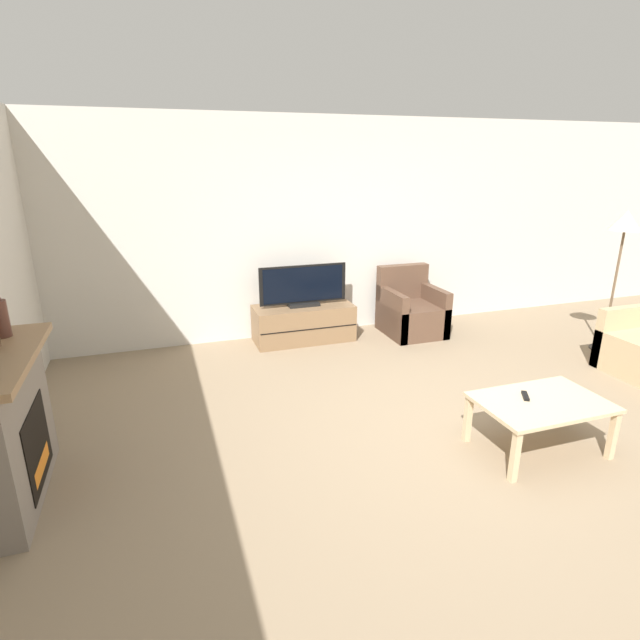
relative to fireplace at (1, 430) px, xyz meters
The scene contains 9 objects.
ground_plane 3.30m from the fireplace, ahead, with size 24.00×24.00×0.00m, color #89755B.
wall_back 4.28m from the fireplace, 39.51° to the left, with size 12.00×0.06×2.70m.
fireplace is the anchor object (origin of this frame).
tv_stand 3.62m from the fireplace, 40.54° to the left, with size 1.23×0.52×0.45m.
tv 3.61m from the fireplace, 40.51° to the left, with size 1.10×0.18×0.51m.
armchair 4.71m from the fireplace, 27.71° to the left, with size 0.70×0.76×0.86m.
coffee_table 3.81m from the fireplace, ahead, with size 0.97×0.64×0.43m.
remote 3.72m from the fireplace, ahead, with size 0.11×0.15×0.02m.
floor_lamp 6.21m from the fireplace, ahead, with size 0.36×0.36×1.65m.
Camera 1 is at (-2.19, -2.99, 2.19)m, focal length 28.00 mm.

